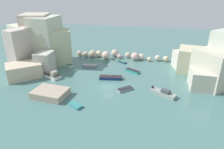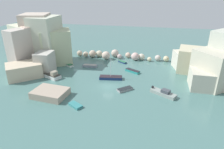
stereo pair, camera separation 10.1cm
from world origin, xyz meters
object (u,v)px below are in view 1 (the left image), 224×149
(moored_boat_4, at_px, (111,78))
(moored_boat_6, at_px, (125,89))
(moored_boat_8, at_px, (48,96))
(moored_boat_3, at_px, (132,71))
(moored_boat_9, at_px, (76,105))
(moored_boat_0, at_px, (90,66))
(moored_boat_7, at_px, (164,93))
(moored_boat_5, at_px, (52,75))
(stone_dock, at_px, (50,93))
(moored_boat_2, at_px, (68,65))
(moored_boat_1, at_px, (122,62))

(moored_boat_4, xyz_separation_m, moored_boat_6, (4.57, -5.59, -0.12))
(moored_boat_8, bearing_deg, moored_boat_3, 179.91)
(moored_boat_4, relative_size, moored_boat_9, 1.82)
(moored_boat_0, distance_m, moored_boat_8, 19.71)
(moored_boat_4, distance_m, moored_boat_7, 14.76)
(moored_boat_6, bearing_deg, moored_boat_3, 45.86)
(moored_boat_3, bearing_deg, moored_boat_4, -101.07)
(moored_boat_4, height_order, moored_boat_5, moored_boat_4)
(stone_dock, xyz_separation_m, moored_boat_2, (-3.53, 18.50, -0.42))
(moored_boat_1, bearing_deg, moored_boat_0, -114.22)
(moored_boat_2, relative_size, moored_boat_8, 1.03)
(moored_boat_3, distance_m, moored_boat_9, 22.44)
(moored_boat_1, distance_m, moored_boat_8, 27.96)
(moored_boat_3, bearing_deg, moored_boat_5, -127.97)
(stone_dock, height_order, moored_boat_4, moored_boat_4)
(moored_boat_4, distance_m, moored_boat_9, 15.17)
(moored_boat_2, distance_m, moored_boat_8, 19.12)
(moored_boat_6, bearing_deg, moored_boat_7, -44.57)
(moored_boat_5, bearing_deg, moored_boat_0, 76.86)
(moored_boat_1, height_order, moored_boat_8, moored_boat_8)
(moored_boat_2, height_order, moored_boat_7, moored_boat_7)
(moored_boat_0, distance_m, moored_boat_4, 10.81)
(moored_boat_1, relative_size, moored_boat_9, 0.91)
(moored_boat_9, bearing_deg, moored_boat_6, 77.05)
(moored_boat_2, xyz_separation_m, moored_boat_6, (19.46, -12.41, -0.07))
(moored_boat_2, bearing_deg, moored_boat_0, 33.47)
(moored_boat_2, bearing_deg, moored_boat_8, -51.06)
(stone_dock, xyz_separation_m, moored_boat_5, (-4.11, 9.31, -0.11))
(stone_dock, height_order, moored_boat_0, stone_dock)
(moored_boat_6, relative_size, moored_boat_8, 0.96)
(stone_dock, distance_m, moored_boat_8, 0.69)
(moored_boat_1, distance_m, moored_boat_2, 17.09)
(moored_boat_5, xyz_separation_m, moored_boat_7, (28.91, -3.74, -0.15))
(moored_boat_0, distance_m, moored_boat_5, 12.24)
(stone_dock, xyz_separation_m, moored_boat_1, (12.49, 24.46, -0.53))
(stone_dock, height_order, moored_boat_2, stone_dock)
(moored_boat_8, bearing_deg, moored_boat_4, 179.03)
(moored_boat_4, bearing_deg, moored_boat_2, 148.01)
(moored_boat_9, bearing_deg, moored_boat_7, 57.44)
(moored_boat_6, distance_m, moored_boat_7, 8.89)
(moored_boat_1, bearing_deg, moored_boat_2, -124.86)
(moored_boat_1, height_order, moored_boat_5, moored_boat_5)
(moored_boat_7, relative_size, moored_boat_8, 1.55)
(moored_boat_3, relative_size, moored_boat_4, 0.72)
(moored_boat_2, relative_size, moored_boat_4, 0.65)
(moored_boat_5, bearing_deg, moored_boat_4, 33.34)
(moored_boat_1, bearing_deg, moored_boat_9, -66.70)
(stone_dock, relative_size, moored_boat_5, 1.39)
(stone_dock, relative_size, moored_boat_8, 1.87)
(moored_boat_3, height_order, moored_boat_6, moored_boat_3)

